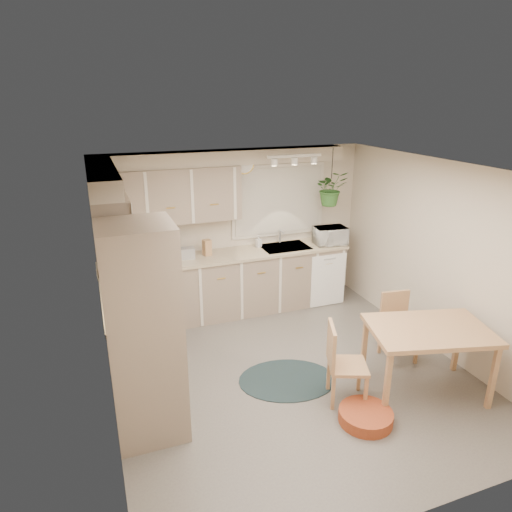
{
  "coord_description": "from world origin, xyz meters",
  "views": [
    {
      "loc": [
        -2.0,
        -4.19,
        3.12
      ],
      "look_at": [
        -0.24,
        0.55,
        1.32
      ],
      "focal_mm": 32.0,
      "sensor_mm": 36.0,
      "label": 1
    }
  ],
  "objects_px": {
    "dining_table": "(425,360)",
    "braided_rug": "(287,380)",
    "chair_back": "(400,328)",
    "microwave": "(330,234)",
    "chair_left": "(348,364)",
    "pet_bed": "(366,416)"
  },
  "relations": [
    {
      "from": "dining_table",
      "to": "braided_rug",
      "type": "relative_size",
      "value": 1.11
    },
    {
      "from": "dining_table",
      "to": "microwave",
      "type": "distance_m",
      "value": 2.61
    },
    {
      "from": "chair_back",
      "to": "chair_left",
      "type": "bearing_deg",
      "value": 33.2
    },
    {
      "from": "chair_left",
      "to": "dining_table",
      "type": "bearing_deg",
      "value": 100.5
    },
    {
      "from": "dining_table",
      "to": "braided_rug",
      "type": "bearing_deg",
      "value": 152.0
    },
    {
      "from": "pet_bed",
      "to": "microwave",
      "type": "xyz_separation_m",
      "value": [
        1.06,
        2.73,
        1.04
      ]
    },
    {
      "from": "dining_table",
      "to": "braided_rug",
      "type": "distance_m",
      "value": 1.55
    },
    {
      "from": "chair_left",
      "to": "braided_rug",
      "type": "distance_m",
      "value": 0.83
    },
    {
      "from": "chair_left",
      "to": "pet_bed",
      "type": "bearing_deg",
      "value": 20.85
    },
    {
      "from": "braided_rug",
      "to": "chair_left",
      "type": "bearing_deg",
      "value": -49.94
    },
    {
      "from": "braided_rug",
      "to": "microwave",
      "type": "distance_m",
      "value": 2.6
    },
    {
      "from": "dining_table",
      "to": "pet_bed",
      "type": "relative_size",
      "value": 2.3
    },
    {
      "from": "braided_rug",
      "to": "microwave",
      "type": "height_order",
      "value": "microwave"
    },
    {
      "from": "chair_left",
      "to": "chair_back",
      "type": "xyz_separation_m",
      "value": [
        1.03,
        0.49,
        -0.02
      ]
    },
    {
      "from": "braided_rug",
      "to": "pet_bed",
      "type": "xyz_separation_m",
      "value": [
        0.45,
        -0.92,
        0.06
      ]
    },
    {
      "from": "microwave",
      "to": "chair_left",
      "type": "bearing_deg",
      "value": -109.95
    },
    {
      "from": "dining_table",
      "to": "microwave",
      "type": "height_order",
      "value": "microwave"
    },
    {
      "from": "chair_back",
      "to": "microwave",
      "type": "height_order",
      "value": "microwave"
    },
    {
      "from": "chair_left",
      "to": "microwave",
      "type": "xyz_separation_m",
      "value": [
        1.06,
        2.34,
        0.66
      ]
    },
    {
      "from": "dining_table",
      "to": "microwave",
      "type": "bearing_deg",
      "value": 85.77
    },
    {
      "from": "chair_back",
      "to": "pet_bed",
      "type": "height_order",
      "value": "chair_back"
    },
    {
      "from": "microwave",
      "to": "dining_table",
      "type": "bearing_deg",
      "value": -89.93
    }
  ]
}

